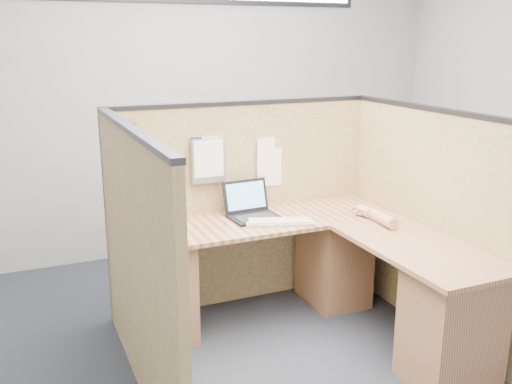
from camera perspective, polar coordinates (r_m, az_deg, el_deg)
name	(u,v)px	position (r m, az deg, el deg)	size (l,w,h in m)	color
floor	(305,360)	(3.76, 4.95, -16.37)	(5.00, 5.00, 0.00)	#20242E
wall_back	(192,102)	(5.32, -6.41, 8.94)	(5.00, 5.00, 0.00)	#999D9E
cubicle_partitions	(277,225)	(3.78, 2.14, -3.28)	(2.06, 1.83, 1.53)	brown
l_desk	(311,280)	(3.88, 5.48, -8.80)	(1.95, 1.75, 0.73)	brown
laptop	(252,208)	(4.06, -0.45, -1.64)	(0.35, 0.34, 0.25)	black
keyboard	(279,222)	(3.91, 2.35, -3.03)	(0.49, 0.30, 0.03)	#9D967A
mouse	(362,212)	(4.16, 10.59, -2.00)	(0.12, 0.07, 0.05)	silver
hand_forearm	(376,216)	(4.04, 11.94, -2.32)	(0.12, 0.43, 0.09)	tan
blue_poster	(123,141)	(3.89, -13.16, 4.94)	(0.18, 0.00, 0.24)	#204495
american_flag	(201,148)	(4.02, -5.48, 4.42)	(0.21, 0.01, 0.36)	olive
file_holder	(208,161)	(4.04, -4.84, 3.16)	(0.25, 0.05, 0.31)	slate
paper_left	(271,167)	(4.27, 1.47, 2.47)	(0.22, 0.00, 0.29)	white
paper_right	(270,156)	(4.25, 1.36, 3.60)	(0.22, 0.00, 0.28)	white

